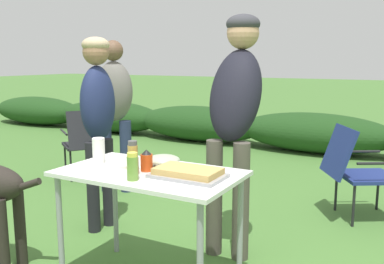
{
  "coord_description": "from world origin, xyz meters",
  "views": [
    {
      "loc": [
        1.43,
        -2.09,
        1.41
      ],
      "look_at": [
        -0.03,
        0.6,
        0.89
      ],
      "focal_mm": 40.0,
      "sensor_mm": 36.0,
      "label": 1
    }
  ],
  "objects_px": {
    "hot_sauce_bottle": "(146,161)",
    "standing_person_in_dark_puffer": "(98,110)",
    "paper_cup_stack": "(99,151)",
    "beer_bottle": "(133,164)",
    "relish_jar": "(133,167)",
    "camp_chair_green_behind_table": "(356,167)",
    "camp_chair_near_hedge": "(86,140)",
    "standing_person_in_red_jacket": "(235,104)",
    "plate_stack": "(122,164)",
    "spice_jar": "(133,156)",
    "standing_person_with_beanie": "(115,103)",
    "folding_table": "(149,183)",
    "mixing_bowl": "(163,160)",
    "food_tray": "(188,173)"
  },
  "relations": [
    {
      "from": "hot_sauce_bottle",
      "to": "standing_person_in_dark_puffer",
      "type": "xyz_separation_m",
      "value": [
        -0.86,
        0.58,
        0.2
      ]
    },
    {
      "from": "paper_cup_stack",
      "to": "beer_bottle",
      "type": "xyz_separation_m",
      "value": [
        0.34,
        -0.09,
        -0.02
      ]
    },
    {
      "from": "relish_jar",
      "to": "beer_bottle",
      "type": "xyz_separation_m",
      "value": [
        -0.07,
        0.1,
        -0.01
      ]
    },
    {
      "from": "relish_jar",
      "to": "beer_bottle",
      "type": "height_order",
      "value": "relish_jar"
    },
    {
      "from": "camp_chair_green_behind_table",
      "to": "camp_chair_near_hedge",
      "type": "xyz_separation_m",
      "value": [
        -3.02,
        -0.14,
        0.0
      ]
    },
    {
      "from": "standing_person_in_red_jacket",
      "to": "camp_chair_near_hedge",
      "type": "xyz_separation_m",
      "value": [
        -2.31,
        0.96,
        -0.63
      ]
    },
    {
      "from": "plate_stack",
      "to": "paper_cup_stack",
      "type": "relative_size",
      "value": 1.24
    },
    {
      "from": "spice_jar",
      "to": "standing_person_with_beanie",
      "type": "height_order",
      "value": "standing_person_with_beanie"
    },
    {
      "from": "plate_stack",
      "to": "relish_jar",
      "type": "relative_size",
      "value": 1.35
    },
    {
      "from": "beer_bottle",
      "to": "camp_chair_near_hedge",
      "type": "height_order",
      "value": "beer_bottle"
    },
    {
      "from": "beer_bottle",
      "to": "standing_person_in_red_jacket",
      "type": "relative_size",
      "value": 0.08
    },
    {
      "from": "hot_sauce_bottle",
      "to": "beer_bottle",
      "type": "relative_size",
      "value": 1.0
    },
    {
      "from": "hot_sauce_bottle",
      "to": "relish_jar",
      "type": "bearing_deg",
      "value": -77.31
    },
    {
      "from": "standing_person_in_red_jacket",
      "to": "camp_chair_near_hedge",
      "type": "height_order",
      "value": "standing_person_in_red_jacket"
    },
    {
      "from": "paper_cup_stack",
      "to": "relish_jar",
      "type": "bearing_deg",
      "value": -25.31
    },
    {
      "from": "spice_jar",
      "to": "camp_chair_near_hedge",
      "type": "height_order",
      "value": "spice_jar"
    },
    {
      "from": "standing_person_in_red_jacket",
      "to": "standing_person_with_beanie",
      "type": "bearing_deg",
      "value": 154.72
    },
    {
      "from": "relish_jar",
      "to": "hot_sauce_bottle",
      "type": "bearing_deg",
      "value": 102.69
    },
    {
      "from": "folding_table",
      "to": "standing_person_in_red_jacket",
      "type": "relative_size",
      "value": 0.63
    },
    {
      "from": "folding_table",
      "to": "relish_jar",
      "type": "height_order",
      "value": "relish_jar"
    },
    {
      "from": "spice_jar",
      "to": "camp_chair_green_behind_table",
      "type": "xyz_separation_m",
      "value": [
        1.05,
        1.87,
        -0.36
      ]
    },
    {
      "from": "plate_stack",
      "to": "camp_chair_green_behind_table",
      "type": "relative_size",
      "value": 0.26
    },
    {
      "from": "hot_sauce_bottle",
      "to": "camp_chair_near_hedge",
      "type": "bearing_deg",
      "value": 140.39
    },
    {
      "from": "mixing_bowl",
      "to": "standing_person_with_beanie",
      "type": "height_order",
      "value": "standing_person_with_beanie"
    },
    {
      "from": "mixing_bowl",
      "to": "camp_chair_near_hedge",
      "type": "relative_size",
      "value": 0.26
    },
    {
      "from": "paper_cup_stack",
      "to": "hot_sauce_bottle",
      "type": "height_order",
      "value": "paper_cup_stack"
    },
    {
      "from": "hot_sauce_bottle",
      "to": "spice_jar",
      "type": "height_order",
      "value": "spice_jar"
    },
    {
      "from": "folding_table",
      "to": "standing_person_in_red_jacket",
      "type": "xyz_separation_m",
      "value": [
        0.25,
        0.73,
        0.43
      ]
    },
    {
      "from": "relish_jar",
      "to": "camp_chair_near_hedge",
      "type": "bearing_deg",
      "value": 137.85
    },
    {
      "from": "paper_cup_stack",
      "to": "beer_bottle",
      "type": "bearing_deg",
      "value": -15.06
    },
    {
      "from": "plate_stack",
      "to": "beer_bottle",
      "type": "height_order",
      "value": "beer_bottle"
    },
    {
      "from": "plate_stack",
      "to": "spice_jar",
      "type": "height_order",
      "value": "spice_jar"
    },
    {
      "from": "plate_stack",
      "to": "paper_cup_stack",
      "type": "xyz_separation_m",
      "value": [
        -0.15,
        -0.04,
        0.08
      ]
    },
    {
      "from": "standing_person_in_red_jacket",
      "to": "camp_chair_near_hedge",
      "type": "distance_m",
      "value": 2.58
    },
    {
      "from": "mixing_bowl",
      "to": "spice_jar",
      "type": "relative_size",
      "value": 1.17
    },
    {
      "from": "plate_stack",
      "to": "mixing_bowl",
      "type": "height_order",
      "value": "mixing_bowl"
    },
    {
      "from": "mixing_bowl",
      "to": "camp_chair_green_behind_table",
      "type": "xyz_separation_m",
      "value": [
        0.97,
        1.65,
        -0.3
      ]
    },
    {
      "from": "standing_person_in_red_jacket",
      "to": "camp_chair_green_behind_table",
      "type": "relative_size",
      "value": 2.08
    },
    {
      "from": "folding_table",
      "to": "plate_stack",
      "type": "bearing_deg",
      "value": 172.78
    },
    {
      "from": "camp_chair_green_behind_table",
      "to": "beer_bottle",
      "type": "bearing_deg",
      "value": -58.15
    },
    {
      "from": "food_tray",
      "to": "standing_person_in_dark_puffer",
      "type": "height_order",
      "value": "standing_person_in_dark_puffer"
    },
    {
      "from": "spice_jar",
      "to": "folding_table",
      "type": "bearing_deg",
      "value": 19.62
    },
    {
      "from": "mixing_bowl",
      "to": "camp_chair_near_hedge",
      "type": "distance_m",
      "value": 2.56
    },
    {
      "from": "food_tray",
      "to": "spice_jar",
      "type": "xyz_separation_m",
      "value": [
        -0.37,
        -0.03,
        0.06
      ]
    },
    {
      "from": "standing_person_with_beanie",
      "to": "camp_chair_green_behind_table",
      "type": "xyz_separation_m",
      "value": [
        2.38,
        0.38,
        -0.49
      ]
    },
    {
      "from": "hot_sauce_bottle",
      "to": "food_tray",
      "type": "bearing_deg",
      "value": -0.86
    },
    {
      "from": "food_tray",
      "to": "hot_sauce_bottle",
      "type": "xyz_separation_m",
      "value": [
        -0.29,
        0.0,
        0.04
      ]
    },
    {
      "from": "mixing_bowl",
      "to": "spice_jar",
      "type": "height_order",
      "value": "spice_jar"
    },
    {
      "from": "food_tray",
      "to": "beer_bottle",
      "type": "distance_m",
      "value": 0.33
    },
    {
      "from": "hot_sauce_bottle",
      "to": "standing_person_in_dark_puffer",
      "type": "height_order",
      "value": "standing_person_in_dark_puffer"
    }
  ]
}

